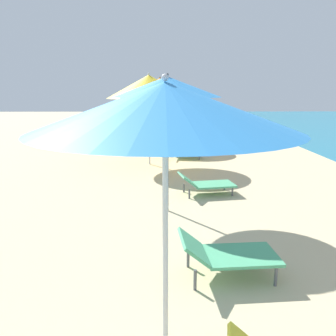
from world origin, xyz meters
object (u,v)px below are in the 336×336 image
object	(u,v)px
umbrella_second	(165,108)
umbrella_fourth	(149,87)
umbrella_farthest	(160,84)
umbrella_third	(167,87)
lounger_farthest_inland	(184,144)
cooler_box	(127,138)
lounger_second_shoreside	(227,253)
lounger_third_shoreside	(206,183)
lounger_fourth_shoreside	(182,149)
lounger_farthest_shoreside	(181,137)

from	to	relation	value
umbrella_second	umbrella_fourth	distance (m)	8.39
umbrella_farthest	umbrella_fourth	bearing A→B (deg)	-95.28
umbrella_third	lounger_farthest_inland	world-z (taller)	umbrella_third
umbrella_second	cooler_box	xyz separation A→B (m)	(-1.53, 13.35, -2.00)
lounger_second_shoreside	cooler_box	distance (m)	12.33
umbrella_second	lounger_farthest_inland	world-z (taller)	umbrella_second
lounger_third_shoreside	umbrella_farthest	size ratio (longest dim) A/B	0.47
umbrella_farthest	cooler_box	size ratio (longest dim) A/B	5.04
umbrella_third	cooler_box	bearing A→B (deg)	99.67
umbrella_second	cooler_box	distance (m)	13.59
umbrella_second	umbrella_third	xyz separation A→B (m)	(0.09, 3.85, 0.18)
lounger_second_shoreside	umbrella_fourth	distance (m)	7.53
umbrella_fourth	lounger_fourth_shoreside	world-z (taller)	umbrella_fourth
umbrella_third	umbrella_fourth	size ratio (longest dim) A/B	0.93
lounger_fourth_shoreside	umbrella_farthest	distance (m)	3.48
umbrella_fourth	lounger_fourth_shoreside	size ratio (longest dim) A/B	1.97
lounger_third_shoreside	umbrella_fourth	size ratio (longest dim) A/B	0.47
lounger_third_shoreside	lounger_farthest_inland	world-z (taller)	lounger_farthest_inland
lounger_third_shoreside	lounger_fourth_shoreside	distance (m)	4.47
lounger_second_shoreside	umbrella_fourth	xyz separation A→B (m)	(-1.18, 7.13, 2.10)
umbrella_fourth	umbrella_farthest	size ratio (longest dim) A/B	1.00
lounger_farthest_inland	cooler_box	world-z (taller)	lounger_farthest_inland
lounger_second_shoreside	lounger_farthest_shoreside	bearing A→B (deg)	85.74
umbrella_third	lounger_farthest_inland	bearing A→B (deg)	83.87
cooler_box	umbrella_farthest	bearing A→B (deg)	-42.16
lounger_fourth_shoreside	lounger_farthest_shoreside	xyz separation A→B (m)	(0.16, 3.56, -0.06)
lounger_second_shoreside	lounger_fourth_shoreside	xyz separation A→B (m)	(-0.10, 8.18, 0.01)
umbrella_third	lounger_fourth_shoreside	xyz separation A→B (m)	(0.61, 5.58, -2.06)
lounger_third_shoreside	cooler_box	world-z (taller)	lounger_third_shoreside
lounger_second_shoreside	umbrella_farthest	size ratio (longest dim) A/B	0.45
lounger_third_shoreside	umbrella_fourth	distance (m)	4.27
lounger_farthest_inland	umbrella_fourth	bearing A→B (deg)	-105.73
umbrella_farthest	lounger_farthest_inland	bearing A→B (deg)	-47.20
umbrella_fourth	lounger_fourth_shoreside	distance (m)	2.58
umbrella_second	umbrella_fourth	xyz separation A→B (m)	(-0.39, 8.38, 0.22)
umbrella_farthest	lounger_farthest_shoreside	bearing A→B (deg)	46.95
umbrella_fourth	umbrella_third	bearing A→B (deg)	-84.00
umbrella_second	umbrella_third	size ratio (longest dim) A/B	0.94
umbrella_second	lounger_fourth_shoreside	distance (m)	9.63
lounger_fourth_shoreside	umbrella_second	bearing A→B (deg)	-85.09
umbrella_second	umbrella_farthest	size ratio (longest dim) A/B	0.87
umbrella_fourth	umbrella_farthest	world-z (taller)	umbrella_farthest
umbrella_second	lounger_farthest_inland	xyz separation A→B (m)	(0.86, 11.03, -1.93)
lounger_second_shoreside	cooler_box	bearing A→B (deg)	96.92
umbrella_third	lounger_farthest_shoreside	distance (m)	9.41
lounger_second_shoreside	lounger_fourth_shoreside	world-z (taller)	lounger_fourth_shoreside
lounger_second_shoreside	umbrella_third	xyz separation A→B (m)	(-0.71, 2.60, 2.07)
cooler_box	umbrella_second	bearing A→B (deg)	-83.46
umbrella_third	lounger_farthest_inland	size ratio (longest dim) A/B	2.11
umbrella_second	lounger_farthest_inland	bearing A→B (deg)	85.54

